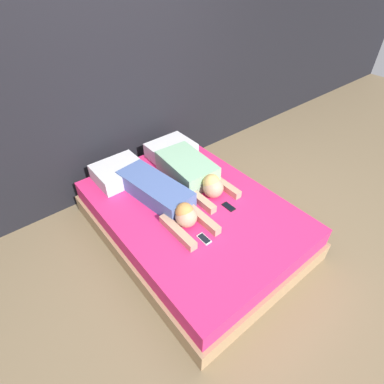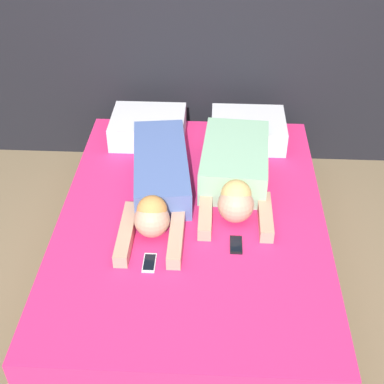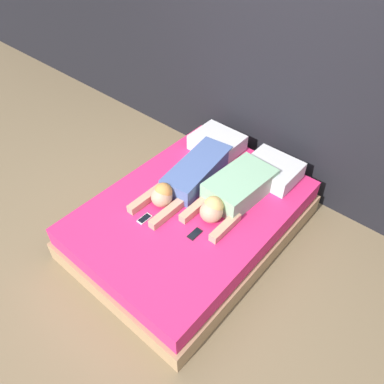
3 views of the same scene
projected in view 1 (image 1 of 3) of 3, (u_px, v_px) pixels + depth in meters
name	position (u px, v px, depth m)	size (l,w,h in m)	color
ground_plane	(192.00, 232.00, 3.01)	(12.00, 12.00, 0.00)	#7F6B4C
wall_back	(115.00, 70.00, 2.87)	(12.00, 0.06, 2.60)	black
bed	(192.00, 219.00, 2.89)	(1.50, 2.05, 0.38)	tan
pillow_head_left	(119.00, 172.00, 3.01)	(0.47, 0.39, 0.16)	silver
pillow_head_right	(171.00, 150.00, 3.32)	(0.47, 0.39, 0.16)	silver
person_left	(163.00, 196.00, 2.72)	(0.40, 1.14, 0.21)	#4C66A5
person_right	(193.00, 172.00, 2.97)	(0.41, 0.91, 0.22)	#8CBF99
cell_phone_left	(204.00, 239.00, 2.44)	(0.06, 0.13, 0.01)	silver
cell_phone_right	(229.00, 207.00, 2.73)	(0.06, 0.13, 0.01)	black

